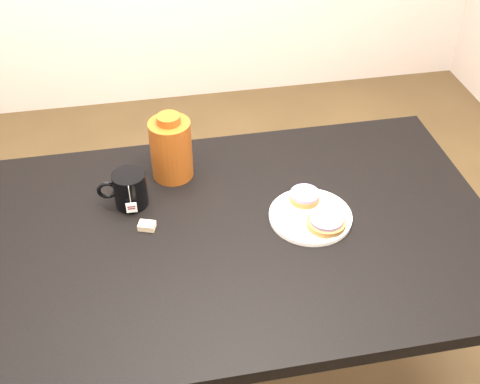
# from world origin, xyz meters

# --- Properties ---
(ground_plane) EXTENTS (4.00, 4.00, 0.00)m
(ground_plane) POSITION_xyz_m (0.00, 0.00, 0.00)
(ground_plane) COLOR brown
(table) EXTENTS (1.40, 0.90, 0.75)m
(table) POSITION_xyz_m (0.00, 0.00, 0.67)
(table) COLOR black
(table) RESTS_ON ground_plane
(plate) EXTENTS (0.23, 0.23, 0.02)m
(plate) POSITION_xyz_m (0.19, 0.01, 0.76)
(plate) COLOR white
(plate) RESTS_ON table
(bagel_back) EXTENTS (0.09, 0.09, 0.03)m
(bagel_back) POSITION_xyz_m (0.19, 0.07, 0.78)
(bagel_back) COLOR brown
(bagel_back) RESTS_ON plate
(bagel_front) EXTENTS (0.14, 0.14, 0.03)m
(bagel_front) POSITION_xyz_m (0.22, -0.04, 0.78)
(bagel_front) COLOR brown
(bagel_front) RESTS_ON plate
(mug) EXTENTS (0.14, 0.10, 0.11)m
(mug) POSITION_xyz_m (-0.30, 0.16, 0.80)
(mug) COLOR black
(mug) RESTS_ON table
(teabag_pouch) EXTENTS (0.05, 0.04, 0.02)m
(teabag_pouch) POSITION_xyz_m (-0.26, 0.05, 0.76)
(teabag_pouch) COLOR #C6B793
(teabag_pouch) RESTS_ON table
(bagel_package) EXTENTS (0.13, 0.13, 0.21)m
(bagel_package) POSITION_xyz_m (-0.16, 0.28, 0.85)
(bagel_package) COLOR #63290D
(bagel_package) RESTS_ON table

